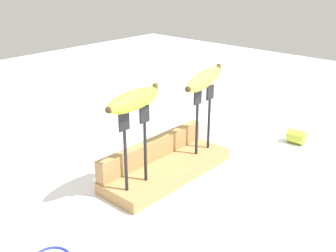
{
  "coord_description": "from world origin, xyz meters",
  "views": [
    {
      "loc": [
        -0.65,
        -0.58,
        0.48
      ],
      "look_at": [
        0.0,
        0.0,
        0.13
      ],
      "focal_mm": 43.45,
      "sensor_mm": 36.0,
      "label": 1
    }
  ],
  "objects": [
    {
      "name": "banana_raised_left",
      "position": [
        -0.12,
        -0.01,
        0.22
      ],
      "size": [
        0.16,
        0.06,
        0.04
      ],
      "color": "#B2C138",
      "rests_on": "fork_stand_left"
    },
    {
      "name": "ground_plane",
      "position": [
        0.0,
        0.0,
        0.0
      ],
      "size": [
        3.0,
        3.0,
        0.0
      ],
      "primitive_type": "plane",
      "color": "silver"
    },
    {
      "name": "banana_chunk_near",
      "position": [
        0.39,
        -0.14,
        0.02
      ],
      "size": [
        0.04,
        0.05,
        0.04
      ],
      "color": "#B2C138",
      "rests_on": "ground"
    },
    {
      "name": "banana_raised_right",
      "position": [
        0.12,
        -0.01,
        0.22
      ],
      "size": [
        0.2,
        0.08,
        0.04
      ],
      "color": "#DBD147",
      "rests_on": "fork_stand_right"
    },
    {
      "name": "fork_stand_right",
      "position": [
        0.12,
        -0.01,
        0.13
      ],
      "size": [
        0.08,
        0.01,
        0.17
      ],
      "color": "black",
      "rests_on": "wooden_board"
    },
    {
      "name": "board_backstop",
      "position": [
        0.0,
        0.05,
        0.05
      ],
      "size": [
        0.34,
        0.02,
        0.05
      ],
      "primitive_type": "cube",
      "color": "#A87F4C",
      "rests_on": "wooden_board"
    },
    {
      "name": "fork_stand_left",
      "position": [
        -0.12,
        -0.01,
        0.13
      ],
      "size": [
        0.08,
        0.01,
        0.17
      ],
      "color": "black",
      "rests_on": "wooden_board"
    },
    {
      "name": "wooden_board",
      "position": [
        0.0,
        0.0,
        0.01
      ],
      "size": [
        0.35,
        0.12,
        0.03
      ],
      "primitive_type": "cube",
      "color": "#A87F4C",
      "rests_on": "ground"
    }
  ]
}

